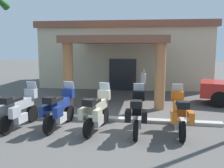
# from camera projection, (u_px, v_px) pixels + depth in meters

# --- Properties ---
(ground_plane) EXTENTS (80.00, 80.00, 0.00)m
(ground_plane) POSITION_uv_depth(u_px,v_px,m) (97.00, 124.00, 9.89)
(ground_plane) COLOR #514F4C
(motel_building) EXTENTS (12.46, 12.57, 4.62)m
(motel_building) POSITION_uv_depth(u_px,v_px,m) (127.00, 54.00, 20.10)
(motel_building) COLOR beige
(motel_building) RESTS_ON ground_plane
(motorcycle_silver) EXTENTS (0.75, 2.21, 1.61)m
(motorcycle_silver) POSITION_uv_depth(u_px,v_px,m) (19.00, 109.00, 9.29)
(motorcycle_silver) COLOR black
(motorcycle_silver) RESTS_ON ground_plane
(motorcycle_blue) EXTENTS (0.74, 2.21, 1.61)m
(motorcycle_blue) POSITION_uv_depth(u_px,v_px,m) (59.00, 109.00, 9.33)
(motorcycle_blue) COLOR black
(motorcycle_blue) RESTS_ON ground_plane
(motorcycle_cream) EXTENTS (0.80, 2.21, 1.61)m
(motorcycle_cream) POSITION_uv_depth(u_px,v_px,m) (97.00, 111.00, 9.00)
(motorcycle_cream) COLOR black
(motorcycle_cream) RESTS_ON ground_plane
(motorcycle_black) EXTENTS (0.71, 2.21, 1.61)m
(motorcycle_black) POSITION_uv_depth(u_px,v_px,m) (137.00, 113.00, 8.80)
(motorcycle_black) COLOR black
(motorcycle_black) RESTS_ON ground_plane
(motorcycle_orange) EXTENTS (0.72, 2.21, 1.61)m
(motorcycle_orange) POSITION_uv_depth(u_px,v_px,m) (180.00, 114.00, 8.67)
(motorcycle_orange) COLOR black
(motorcycle_orange) RESTS_ON ground_plane
(pedestrian) EXTENTS (0.32, 0.49, 1.67)m
(pedestrian) POSITION_uv_depth(u_px,v_px,m) (143.00, 81.00, 14.83)
(pedestrian) COLOR black
(pedestrian) RESTS_ON ground_plane
(curb_strip) EXTENTS (9.11, 0.36, 0.12)m
(curb_strip) POSITION_uv_depth(u_px,v_px,m) (104.00, 118.00, 10.40)
(curb_strip) COLOR #ADA89E
(curb_strip) RESTS_ON ground_plane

